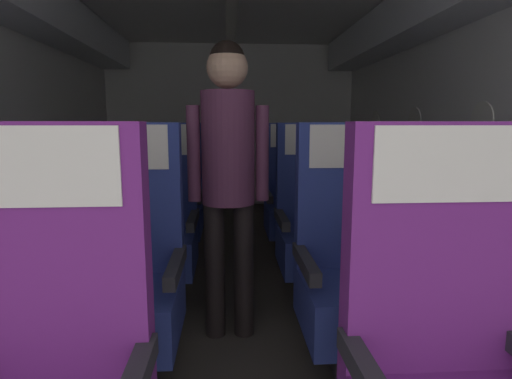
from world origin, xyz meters
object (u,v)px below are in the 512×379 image
object	(u,v)px
seat_b_right_aisle	(455,269)
seat_c_right_window	(316,227)
seat_b_right_window	(353,272)
seat_c_right_aisle	(387,225)
seat_d_left_aisle	(173,203)
flight_attendant	(228,161)
seat_b_left_aisle	(125,277)
seat_d_right_aisle	(348,201)
seat_b_left_window	(13,279)
seat_c_left_window	(80,230)
seat_d_right_window	(294,202)
seat_d_left_window	(115,204)
seat_c_left_aisle	(158,229)

from	to	relation	value
seat_b_right_aisle	seat_c_right_window	world-z (taller)	same
seat_b_right_window	seat_c_right_aisle	distance (m)	0.98
seat_c_right_aisle	seat_b_right_window	bearing A→B (deg)	-120.32
seat_b_right_aisle	seat_d_left_aisle	world-z (taller)	same
seat_c_right_aisle	flight_attendant	xyz separation A→B (m)	(-1.06, -0.46, 0.48)
seat_b_left_aisle	seat_d_right_aisle	world-z (taller)	same
seat_b_left_aisle	seat_b_left_window	bearing A→B (deg)	178.54
seat_b_left_window	seat_c_left_window	bearing A→B (deg)	90.11
flight_attendant	seat_d_right_window	bearing A→B (deg)	-123.14
seat_d_right_aisle	seat_d_right_window	bearing A→B (deg)	-178.56
seat_c_left_window	flight_attendant	bearing A→B (deg)	-26.37
seat_b_right_window	seat_d_left_window	size ratio (longest dim) A/B	1.00
seat_b_left_aisle	seat_c_left_aisle	size ratio (longest dim) A/B	1.00
seat_d_left_window	seat_d_left_aisle	size ratio (longest dim) A/B	1.00
seat_b_left_window	seat_b_left_aisle	world-z (taller)	same
seat_b_right_window	seat_d_right_window	xyz separation A→B (m)	(-0.00, 1.71, 0.00)
seat_b_left_window	seat_b_right_window	bearing A→B (deg)	-0.30
seat_c_left_window	seat_d_right_aisle	xyz separation A→B (m)	(2.01, 0.87, 0.00)
seat_b_left_aisle	seat_d_right_aisle	size ratio (longest dim) A/B	1.00
seat_d_left_window	seat_d_left_aisle	world-z (taller)	same
seat_b_right_aisle	flight_attendant	xyz separation A→B (m)	(-1.06, 0.39, 0.48)
seat_c_right_aisle	seat_d_left_aisle	bearing A→B (deg)	150.20
seat_b_left_window	seat_c_right_window	xyz separation A→B (m)	(1.53, 0.83, 0.00)
seat_b_left_aisle	seat_c_left_window	xyz separation A→B (m)	(-0.49, 0.86, 0.00)
seat_b_left_window	seat_b_left_aisle	bearing A→B (deg)	-1.46
seat_b_left_window	seat_c_right_aisle	world-z (taller)	same
seat_b_left_window	seat_d_left_window	xyz separation A→B (m)	(-0.01, 1.71, 0.00)
seat_b_left_aisle	seat_c_left_aisle	xyz separation A→B (m)	(0.00, 0.87, 0.00)
seat_b_left_window	seat_d_right_aisle	xyz separation A→B (m)	(2.00, 1.72, 0.00)
seat_d_left_window	flight_attendant	size ratio (longest dim) A/B	0.74
seat_c_right_window	seat_b_right_window	bearing A→B (deg)	-90.20
seat_b_right_window	seat_c_right_window	size ratio (longest dim) A/B	1.00
seat_d_right_aisle	flight_attendant	bearing A→B (deg)	-128.10
seat_b_left_aisle	seat_d_left_window	xyz separation A→B (m)	(-0.50, 1.72, 0.00)
seat_c_left_window	seat_d_right_aisle	size ratio (longest dim) A/B	1.00
seat_b_right_aisle	seat_c_left_window	bearing A→B (deg)	156.84
seat_c_right_window	seat_d_right_window	world-z (taller)	same
seat_d_left_window	seat_d_right_aisle	distance (m)	2.02
seat_b_left_window	seat_b_left_aisle	distance (m)	0.49
seat_d_right_aisle	seat_d_right_window	size ratio (longest dim) A/B	1.00
seat_d_right_window	seat_b_right_aisle	bearing A→B (deg)	-74.05
seat_d_left_aisle	seat_d_right_window	bearing A→B (deg)	-0.65
seat_d_left_window	seat_d_right_aisle	world-z (taller)	same
seat_c_left_window	seat_d_left_aisle	size ratio (longest dim) A/B	1.00
seat_b_right_aisle	seat_d_left_aisle	distance (m)	2.31
seat_b_right_aisle	seat_c_right_window	size ratio (longest dim) A/B	1.00
seat_b_left_window	seat_d_left_window	bearing A→B (deg)	90.45
seat_b_left_aisle	seat_d_left_window	world-z (taller)	same
seat_b_right_window	seat_d_right_aisle	world-z (taller)	same
seat_d_right_window	seat_d_right_aisle	bearing A→B (deg)	1.44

